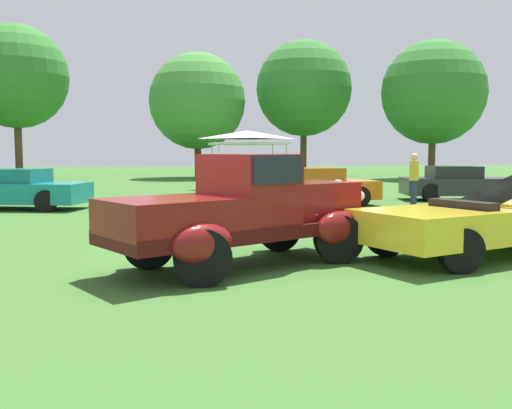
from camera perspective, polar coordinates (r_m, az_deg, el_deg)
The scene contains 12 objects.
ground_plane at distance 8.61m, azimuth -3.83°, elevation -6.45°, with size 120.00×120.00×0.00m, color #386628.
feature_pickup_truck at distance 8.79m, azimuth -1.14°, elevation -0.50°, with size 4.41×3.30×1.70m.
neighbor_convertible at distance 10.41m, azimuth 21.49°, elevation -1.55°, with size 4.75×3.11×1.40m.
show_car_teal at distance 18.97m, azimuth -22.20°, elevation 1.38°, with size 4.26×2.73×1.22m.
show_car_orange at distance 18.73m, azimuth 5.84°, elevation 1.69°, with size 4.17×2.39×1.22m.
show_car_charcoal at distance 22.06m, azimuth 19.09°, elevation 1.96°, with size 4.11×2.41×1.22m.
spectator_between_cars at distance 18.44m, azimuth 15.22°, elevation 2.46°, with size 0.42×0.47×1.69m.
canopy_tent_center_field at distance 27.18m, azimuth -0.85°, elevation 6.66°, with size 3.35×3.35×2.71m.
treeline_mid_left at distance 38.80m, azimuth -22.46°, elevation 11.50°, with size 6.24×6.24×9.38m.
treeline_center at distance 38.79m, azimuth -5.76°, elevation 10.04°, with size 6.30×6.30×8.18m.
treeline_mid_right at distance 40.58m, azimuth 4.71°, elevation 11.26°, with size 6.51×6.51×9.29m.
treeline_far_right at distance 38.62m, azimuth 16.99°, elevation 10.46°, with size 6.47×6.47×8.67m.
Camera 1 is at (-0.89, -8.39, 1.74)m, focal length 40.82 mm.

